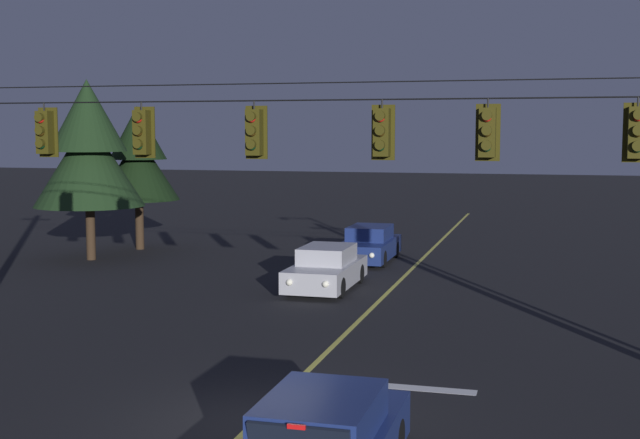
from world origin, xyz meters
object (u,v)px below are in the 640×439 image
at_px(traffic_light_rightmost, 487,132).
at_px(car_oncoming_lead, 326,269).
at_px(traffic_light_leftmost, 44,132).
at_px(traffic_light_right_inner, 382,132).
at_px(car_oncoming_trailing, 369,245).
at_px(tree_verge_far, 138,158).
at_px(traffic_light_far_right, 637,132).
at_px(traffic_light_left_inner, 141,132).
at_px(traffic_light_centre, 254,132).
at_px(tree_verge_near, 88,149).

relative_size(traffic_light_rightmost, car_oncoming_lead, 0.28).
relative_size(traffic_light_leftmost, traffic_light_right_inner, 1.00).
height_order(traffic_light_leftmost, car_oncoming_trailing, traffic_light_leftmost).
relative_size(traffic_light_rightmost, tree_verge_far, 0.20).
xyz_separation_m(traffic_light_leftmost, traffic_light_far_right, (12.55, 0.00, 0.00)).
xyz_separation_m(traffic_light_far_right, tree_verge_far, (-18.58, 16.12, -1.11)).
bearing_deg(car_oncoming_lead, traffic_light_right_inner, -68.71).
bearing_deg(traffic_light_right_inner, car_oncoming_lead, 111.29).
bearing_deg(tree_verge_far, traffic_light_rightmost, -45.50).
height_order(car_oncoming_lead, car_oncoming_trailing, same).
relative_size(traffic_light_rightmost, car_oncoming_trailing, 0.28).
bearing_deg(traffic_light_far_right, traffic_light_left_inner, 180.00).
bearing_deg(traffic_light_right_inner, traffic_light_centre, 180.00).
bearing_deg(car_oncoming_trailing, tree_verge_far, 175.67).
xyz_separation_m(traffic_light_left_inner, car_oncoming_trailing, (1.84, 15.34, -4.40)).
bearing_deg(traffic_light_rightmost, car_oncoming_lead, 121.63).
distance_m(traffic_light_rightmost, car_oncoming_trailing, 16.90).
height_order(traffic_light_rightmost, tree_verge_near, tree_verge_near).
height_order(traffic_light_centre, traffic_light_rightmost, same).
height_order(traffic_light_centre, traffic_light_far_right, same).
relative_size(traffic_light_right_inner, tree_verge_near, 0.17).
xyz_separation_m(traffic_light_centre, tree_verge_near, (-11.48, 12.86, -0.68)).
xyz_separation_m(traffic_light_leftmost, traffic_light_centre, (5.00, 0.00, 0.00)).
bearing_deg(tree_verge_near, car_oncoming_lead, -18.86).
distance_m(traffic_light_centre, tree_verge_near, 17.25).
height_order(traffic_light_rightmost, traffic_light_far_right, same).
xyz_separation_m(traffic_light_left_inner, car_oncoming_lead, (1.72, 9.24, -4.40)).
bearing_deg(tree_verge_near, traffic_light_left_inner, -55.36).
relative_size(car_oncoming_trailing, tree_verge_near, 0.62).
relative_size(tree_verge_near, tree_verge_far, 1.15).
bearing_deg(traffic_light_leftmost, tree_verge_near, 116.75).
bearing_deg(tree_verge_near, traffic_light_centre, -48.25).
xyz_separation_m(traffic_light_rightmost, traffic_light_far_right, (2.74, 0.00, 0.00)).
bearing_deg(tree_verge_far, car_oncoming_trailing, -4.33).
relative_size(traffic_light_centre, tree_verge_far, 0.20).
bearing_deg(traffic_light_centre, tree_verge_near, 131.75).
bearing_deg(traffic_light_centre, traffic_light_left_inner, 180.00).
bearing_deg(traffic_light_rightmost, traffic_light_right_inner, 180.00).
xyz_separation_m(traffic_light_leftmost, tree_verge_far, (-6.03, 16.12, -1.11)).
bearing_deg(car_oncoming_lead, traffic_light_left_inner, -100.52).
bearing_deg(traffic_light_far_right, traffic_light_leftmost, 180.00).
relative_size(traffic_light_leftmost, traffic_light_left_inner, 1.00).
height_order(traffic_light_centre, tree_verge_near, tree_verge_near).
bearing_deg(traffic_light_rightmost, traffic_light_leftmost, 180.00).
xyz_separation_m(traffic_light_left_inner, traffic_light_rightmost, (7.41, 0.00, 0.00)).
xyz_separation_m(traffic_light_right_inner, car_oncoming_lead, (-3.60, 9.24, -4.40)).
bearing_deg(car_oncoming_trailing, traffic_light_far_right, -61.56).
bearing_deg(car_oncoming_lead, tree_verge_far, 145.85).
bearing_deg(traffic_light_leftmost, tree_verge_far, 110.51).
bearing_deg(traffic_light_far_right, traffic_light_rightmost, 180.00).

